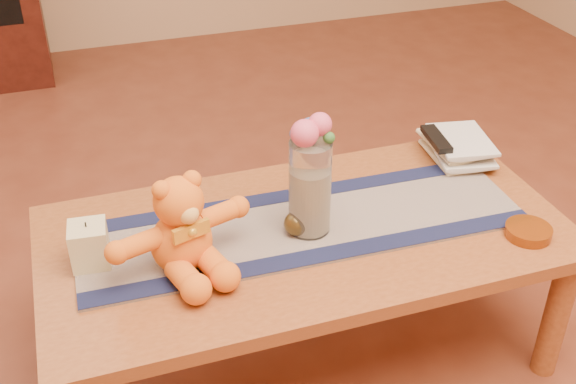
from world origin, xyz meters
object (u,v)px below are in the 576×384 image
object	(u,v)px
bronze_ball	(296,224)
tv_remote	(436,139)
glass_vase	(310,187)
book_bottom	(432,159)
amber_dish	(528,232)
pillar_candle	(89,245)
teddy_bear	(180,224)

from	to	relation	value
bronze_ball	tv_remote	bearing A→B (deg)	23.07
bronze_ball	glass_vase	bearing A→B (deg)	13.30
book_bottom	amber_dish	world-z (taller)	amber_dish
bronze_ball	amber_dish	xyz separation A→B (m)	(0.58, -0.20, -0.03)
bronze_ball	amber_dish	distance (m)	0.61
bronze_ball	amber_dish	bearing A→B (deg)	-18.59
pillar_candle	tv_remote	xyz separation A→B (m)	(1.05, 0.18, 0.02)
pillar_candle	bronze_ball	xyz separation A→B (m)	(0.52, -0.05, -0.02)
pillar_candle	glass_vase	xyz separation A→B (m)	(0.56, -0.04, 0.08)
book_bottom	pillar_candle	bearing A→B (deg)	-165.34
glass_vase	bronze_ball	size ratio (longest dim) A/B	4.02
glass_vase	amber_dish	size ratio (longest dim) A/B	2.13
teddy_bear	glass_vase	world-z (taller)	glass_vase
teddy_bear	glass_vase	bearing A→B (deg)	-10.17
teddy_bear	amber_dish	xyz separation A→B (m)	(0.89, -0.17, -0.11)
teddy_bear	pillar_candle	xyz separation A→B (m)	(-0.21, 0.08, -0.07)
pillar_candle	tv_remote	world-z (taller)	pillar_candle
glass_vase	teddy_bear	bearing A→B (deg)	-173.65
glass_vase	bronze_ball	distance (m)	0.11
amber_dish	tv_remote	bearing A→B (deg)	96.96
teddy_bear	tv_remote	distance (m)	0.87
bronze_ball	book_bottom	distance (m)	0.58
book_bottom	tv_remote	distance (m)	0.08
pillar_candle	glass_vase	size ratio (longest dim) A/B	0.42
teddy_bear	glass_vase	distance (m)	0.35
tv_remote	amber_dish	distance (m)	0.43
teddy_bear	bronze_ball	distance (m)	0.32
teddy_bear	amber_dish	bearing A→B (deg)	-27.13
bronze_ball	book_bottom	bearing A→B (deg)	23.92
bronze_ball	amber_dish	size ratio (longest dim) A/B	0.53
pillar_candle	book_bottom	distance (m)	1.07
teddy_bear	tv_remote	size ratio (longest dim) A/B	2.22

